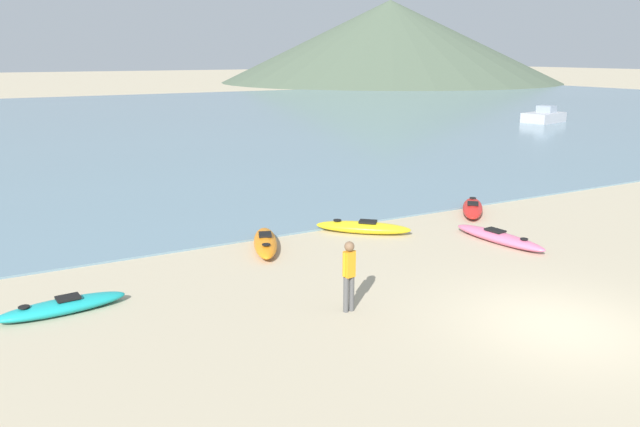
{
  "coord_description": "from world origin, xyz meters",
  "views": [
    {
      "loc": [
        -10.03,
        -7.91,
        5.42
      ],
      "look_at": [
        -0.76,
        8.8,
        0.5
      ],
      "focal_mm": 35.0,
      "sensor_mm": 36.0,
      "label": 1
    }
  ],
  "objects_px": {
    "person_near_foreground": "(349,272)",
    "kayak_on_sand_3": "(62,306)",
    "kayak_on_sand_0": "(363,227)",
    "moored_boat_2": "(544,116)",
    "kayak_on_sand_1": "(473,208)",
    "kayak_on_sand_2": "(265,242)",
    "kayak_on_sand_4": "(499,237)"
  },
  "relations": [
    {
      "from": "kayak_on_sand_0",
      "to": "kayak_on_sand_3",
      "type": "xyz_separation_m",
      "value": [
        -9.01,
        -2.07,
        -0.02
      ]
    },
    {
      "from": "kayak_on_sand_0",
      "to": "person_near_foreground",
      "type": "height_order",
      "value": "person_near_foreground"
    },
    {
      "from": "person_near_foreground",
      "to": "kayak_on_sand_2",
      "type": "bearing_deg",
      "value": 86.97
    },
    {
      "from": "kayak_on_sand_1",
      "to": "moored_boat_2",
      "type": "bearing_deg",
      "value": 37.59
    },
    {
      "from": "kayak_on_sand_4",
      "to": "kayak_on_sand_1",
      "type": "bearing_deg",
      "value": 60.1
    },
    {
      "from": "kayak_on_sand_3",
      "to": "kayak_on_sand_4",
      "type": "xyz_separation_m",
      "value": [
        11.96,
        -0.74,
        0.01
      ]
    },
    {
      "from": "kayak_on_sand_2",
      "to": "kayak_on_sand_3",
      "type": "bearing_deg",
      "value": -159.93
    },
    {
      "from": "kayak_on_sand_0",
      "to": "kayak_on_sand_1",
      "type": "bearing_deg",
      "value": 2.81
    },
    {
      "from": "kayak_on_sand_1",
      "to": "kayak_on_sand_4",
      "type": "relative_size",
      "value": 0.79
    },
    {
      "from": "kayak_on_sand_0",
      "to": "kayak_on_sand_3",
      "type": "distance_m",
      "value": 9.25
    },
    {
      "from": "kayak_on_sand_4",
      "to": "moored_boat_2",
      "type": "xyz_separation_m",
      "value": [
        26.97,
        22.46,
        0.35
      ]
    },
    {
      "from": "moored_boat_2",
      "to": "kayak_on_sand_4",
      "type": "bearing_deg",
      "value": -140.21
    },
    {
      "from": "kayak_on_sand_2",
      "to": "kayak_on_sand_3",
      "type": "relative_size",
      "value": 1.07
    },
    {
      "from": "kayak_on_sand_1",
      "to": "person_near_foreground",
      "type": "xyz_separation_m",
      "value": [
        -8.27,
        -5.2,
        0.72
      ]
    },
    {
      "from": "person_near_foreground",
      "to": "moored_boat_2",
      "type": "xyz_separation_m",
      "value": [
        33.49,
        24.61,
        -0.39
      ]
    },
    {
      "from": "kayak_on_sand_4",
      "to": "moored_boat_2",
      "type": "height_order",
      "value": "moored_boat_2"
    },
    {
      "from": "kayak_on_sand_1",
      "to": "moored_boat_2",
      "type": "distance_m",
      "value": 31.83
    },
    {
      "from": "kayak_on_sand_3",
      "to": "person_near_foreground",
      "type": "relative_size",
      "value": 1.73
    },
    {
      "from": "kayak_on_sand_0",
      "to": "moored_boat_2",
      "type": "height_order",
      "value": "moored_boat_2"
    },
    {
      "from": "person_near_foreground",
      "to": "kayak_on_sand_3",
      "type": "bearing_deg",
      "value": 151.99
    },
    {
      "from": "kayak_on_sand_3",
      "to": "kayak_on_sand_4",
      "type": "bearing_deg",
      "value": -3.55
    },
    {
      "from": "kayak_on_sand_0",
      "to": "kayak_on_sand_4",
      "type": "xyz_separation_m",
      "value": [
        2.94,
        -2.81,
        -0.02
      ]
    },
    {
      "from": "moored_boat_2",
      "to": "person_near_foreground",
      "type": "bearing_deg",
      "value": -143.69
    },
    {
      "from": "kayak_on_sand_0",
      "to": "moored_boat_2",
      "type": "relative_size",
      "value": 0.71
    },
    {
      "from": "kayak_on_sand_4",
      "to": "person_near_foreground",
      "type": "relative_size",
      "value": 2.04
    },
    {
      "from": "kayak_on_sand_4",
      "to": "person_near_foreground",
      "type": "xyz_separation_m",
      "value": [
        -6.52,
        -2.15,
        0.74
      ]
    },
    {
      "from": "kayak_on_sand_2",
      "to": "moored_boat_2",
      "type": "bearing_deg",
      "value": 30.58
    },
    {
      "from": "kayak_on_sand_1",
      "to": "kayak_on_sand_4",
      "type": "distance_m",
      "value": 3.51
    },
    {
      "from": "kayak_on_sand_3",
      "to": "kayak_on_sand_1",
      "type": "bearing_deg",
      "value": 9.54
    },
    {
      "from": "kayak_on_sand_1",
      "to": "person_near_foreground",
      "type": "distance_m",
      "value": 9.79
    },
    {
      "from": "kayak_on_sand_0",
      "to": "person_near_foreground",
      "type": "distance_m",
      "value": 6.16
    },
    {
      "from": "kayak_on_sand_2",
      "to": "moored_boat_2",
      "type": "height_order",
      "value": "moored_boat_2"
    }
  ]
}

